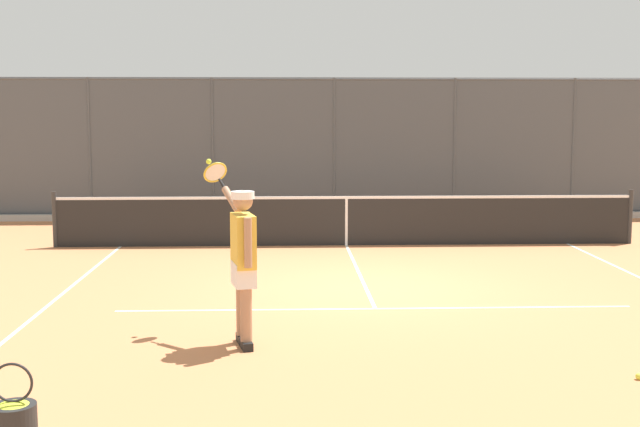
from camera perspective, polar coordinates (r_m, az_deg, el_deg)
The scene contains 6 objects.
ground_plane at distance 12.50m, azimuth 3.09°, elevation -5.00°, with size 60.00×60.00×0.00m, color #C67A4C.
court_line_markings at distance 10.80m, azimuth 3.98°, elevation -6.90°, with size 8.78×9.70×0.01m.
fence_backdrop at distance 20.94m, azimuth 0.87°, elevation 4.29°, with size 20.53×1.37×3.40m.
tennis_net at distance 16.28m, azimuth 1.80°, elevation -0.45°, with size 11.28×0.09×1.07m.
tennis_player at distance 9.25m, azimuth -5.27°, elevation -2.80°, with size 0.69×1.34×2.02m.
tennis_ball_mid_court at distance 8.83m, azimuth 20.84°, elevation -10.30°, with size 0.07×0.07×0.07m, color #D6E042.
Camera 1 is at (1.17, 12.18, 2.57)m, focal length 47.14 mm.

